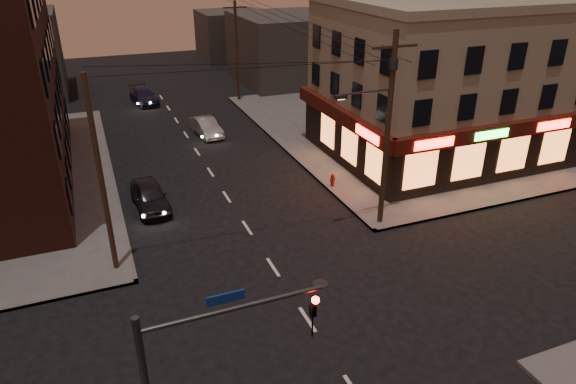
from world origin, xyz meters
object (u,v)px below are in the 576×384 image
sedan_near (150,196)px  sedan_mid (206,127)px  fire_hydrant (333,179)px  sedan_far (144,96)px

sedan_near → sedan_mid: size_ratio=1.05×
sedan_near → fire_hydrant: (10.82, -1.46, -0.15)m
sedan_near → fire_hydrant: sedan_near is taller
sedan_mid → sedan_far: bearing=99.5°
sedan_mid → fire_hydrant: bearing=-75.7°
sedan_near → fire_hydrant: size_ratio=5.39×
sedan_near → sedan_far: sedan_near is taller
sedan_far → sedan_near: bearing=-104.1°
sedan_mid → sedan_far: 11.66m
sedan_near → sedan_mid: 12.54m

